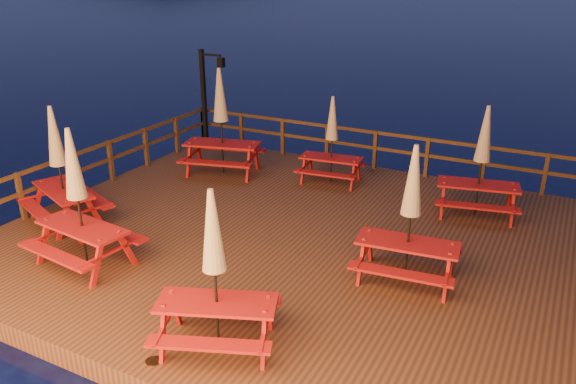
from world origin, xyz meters
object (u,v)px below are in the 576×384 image
at_px(picnic_table_1, 411,213).
at_px(picnic_table_2, 215,268).
at_px(lamp_post, 208,89).
at_px(picnic_table_0, 59,164).

distance_m(picnic_table_1, picnic_table_2, 3.68).
bearing_deg(lamp_post, picnic_table_0, -85.09).
bearing_deg(picnic_table_1, picnic_table_0, -178.22).
height_order(picnic_table_0, picnic_table_2, picnic_table_0).
height_order(lamp_post, picnic_table_0, lamp_post).
relative_size(lamp_post, picnic_table_2, 1.19).
bearing_deg(picnic_table_0, lamp_post, 116.45).
distance_m(lamp_post, picnic_table_0, 6.34).
distance_m(lamp_post, picnic_table_1, 9.54).
distance_m(picnic_table_0, picnic_table_2, 5.86).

